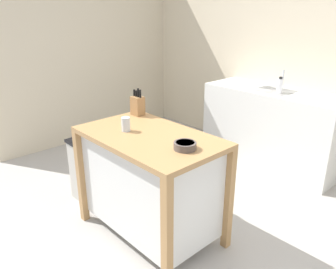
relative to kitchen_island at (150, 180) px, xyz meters
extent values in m
plane|color=#ADA8A0|center=(0.06, 0.10, -0.50)|extent=(5.90, 5.90, 0.00)
cube|color=beige|center=(0.06, 2.32, 0.80)|extent=(4.90, 0.10, 2.60)
cube|color=beige|center=(-2.39, 0.91, 0.80)|extent=(0.10, 2.82, 2.60)
cube|color=#AD7F4C|center=(0.00, 0.00, 0.37)|extent=(1.17, 0.71, 0.04)
cube|color=silver|center=(0.00, 0.00, -0.02)|extent=(1.07, 0.61, 0.76)
cube|color=#AD7F4C|center=(-0.55, -0.32, -0.07)|extent=(0.06, 0.06, 0.86)
cube|color=#AD7F4C|center=(0.55, -0.32, -0.07)|extent=(0.06, 0.06, 0.86)
cube|color=#AD7F4C|center=(-0.55, 0.32, -0.07)|extent=(0.06, 0.06, 0.86)
cube|color=#AD7F4C|center=(0.55, 0.32, -0.07)|extent=(0.06, 0.06, 0.86)
cube|color=#9E7042|center=(-0.46, 0.25, 0.48)|extent=(0.11, 0.09, 0.17)
cylinder|color=black|center=(-0.51, 0.25, 0.59)|extent=(0.02, 0.02, 0.06)
cylinder|color=black|center=(-0.48, 0.25, 0.59)|extent=(0.02, 0.02, 0.06)
cylinder|color=black|center=(-0.45, 0.25, 0.60)|extent=(0.02, 0.02, 0.08)
cylinder|color=black|center=(-0.42, 0.25, 0.60)|extent=(0.02, 0.02, 0.07)
cylinder|color=#564C47|center=(0.38, 0.00, 0.42)|extent=(0.16, 0.16, 0.05)
cylinder|color=#342D2A|center=(0.38, 0.00, 0.44)|extent=(0.13, 0.13, 0.01)
cylinder|color=silver|center=(-0.19, -0.08, 0.45)|extent=(0.07, 0.07, 0.11)
cube|color=#B7B2A8|center=(-0.82, -0.10, -0.20)|extent=(0.34, 0.26, 0.60)
cube|color=black|center=(-0.82, -0.10, 0.11)|extent=(0.36, 0.28, 0.03)
cube|color=silver|center=(-0.07, 1.97, -0.04)|extent=(1.64, 0.60, 0.92)
cube|color=silver|center=(-0.07, 1.95, 0.40)|extent=(0.44, 0.36, 0.03)
cylinder|color=#B7BCC1|center=(-0.07, 2.11, 0.53)|extent=(0.02, 0.02, 0.22)
cylinder|color=white|center=(0.03, 1.88, 0.50)|extent=(0.06, 0.06, 0.16)
cylinder|color=black|center=(0.03, 1.88, 0.59)|extent=(0.04, 0.04, 0.02)
camera|label=1|loc=(1.86, -1.53, 1.31)|focal=35.60mm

